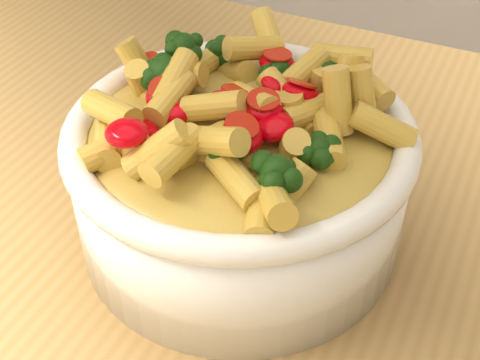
% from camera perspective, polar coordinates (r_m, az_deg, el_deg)
% --- Properties ---
extents(table, '(1.20, 0.80, 0.90)m').
position_cam_1_polar(table, '(0.59, -5.46, -12.52)').
color(table, '#AE824A').
rests_on(table, ground).
extents(serving_bowl, '(0.25, 0.25, 0.11)m').
position_cam_1_polar(serving_bowl, '(0.48, 0.00, 0.12)').
color(serving_bowl, white).
rests_on(serving_bowl, table).
extents(pasta_salad, '(0.19, 0.19, 0.04)m').
position_cam_1_polar(pasta_salad, '(0.44, 0.00, 6.62)').
color(pasta_salad, '#E4BE48').
rests_on(pasta_salad, serving_bowl).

